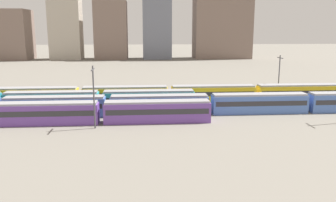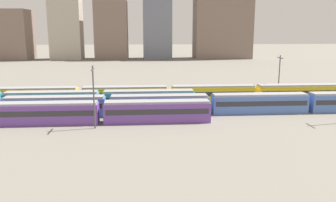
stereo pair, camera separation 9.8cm
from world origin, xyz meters
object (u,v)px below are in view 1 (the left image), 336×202
Objects in this scene: train_track_2 at (52,101)px; catenary_pole_2 at (94,94)px; train_track_0 at (44,113)px; train_track_3 at (213,94)px; catenary_pole_1 at (279,75)px; train_track_1 at (210,104)px.

catenary_pole_2 is (9.98, -13.51, 3.68)m from train_track_2.
train_track_0 is 0.60× the size of train_track_3.
train_track_0 is 50.82m from catenary_pole_1.
train_track_0 is 5.63× the size of catenary_pole_1.
catenary_pole_1 is at bearing 29.27° from catenary_pole_2.
catenary_pole_2 is at bearing -140.75° from train_track_3.
train_track_1 is 22.84m from catenary_pole_1.
train_track_0 is at bearing -169.82° from train_track_1.
train_track_2 is 5.54× the size of catenary_pole_2.
train_track_2 is (-30.17, 5.20, -0.00)m from train_track_1.
train_track_1 and train_track_3 have the same top height.
train_track_1 is at bearing -104.63° from train_track_3.
train_track_0 is at bearing 160.47° from catenary_pole_2.
train_track_1 is (28.96, 5.20, 0.00)m from train_track_0.
catenary_pole_1 reaches higher than train_track_1.
train_track_2 is 33.29m from train_track_3.
train_track_0 is at bearing -153.78° from train_track_3.
catenary_pole_2 is at bearing -19.53° from train_track_0.
catenary_pole_2 reaches higher than catenary_pole_1.
train_track_1 is 30.61m from train_track_2.
train_track_0 is at bearing -158.67° from catenary_pole_1.
catenary_pole_1 is at bearing 10.35° from train_track_3.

